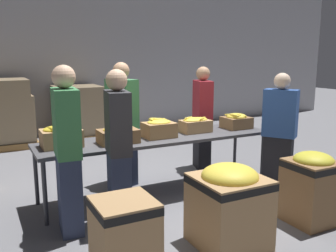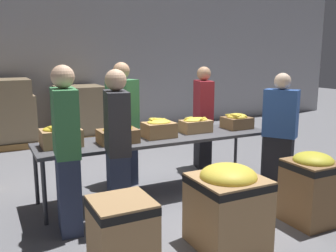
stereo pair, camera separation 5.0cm
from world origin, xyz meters
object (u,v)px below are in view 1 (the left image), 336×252
(volunteer_1, at_px, (122,125))
(pallet_stack_0, at_px, (11,122))
(banana_box_1, at_px, (118,135))
(banana_box_2, at_px, (159,128))
(volunteer_3, at_px, (279,134))
(pallet_stack_1, at_px, (78,113))
(volunteer_2, at_px, (202,119))
(donation_bin_1, at_px, (229,203))
(donation_bin_0, at_px, (125,234))
(pallet_stack_2, at_px, (5,114))
(banana_box_0, at_px, (61,136))
(banana_box_4, at_px, (236,121))
(volunteer_4, at_px, (118,149))
(banana_box_3, at_px, (195,125))
(donation_bin_2, at_px, (312,185))
(sorting_table, at_px, (158,140))
(volunteer_0, at_px, (68,152))

(volunteer_1, xyz_separation_m, pallet_stack_0, (-1.23, 3.16, -0.36))
(pallet_stack_0, bearing_deg, banana_box_1, -76.17)
(banana_box_2, xyz_separation_m, volunteer_3, (1.48, -0.66, -0.10))
(volunteer_1, bearing_deg, pallet_stack_1, 157.38)
(banana_box_2, distance_m, pallet_stack_1, 3.89)
(volunteer_2, height_order, donation_bin_1, volunteer_2)
(volunteer_2, bearing_deg, donation_bin_0, -28.01)
(pallet_stack_2, bearing_deg, pallet_stack_1, 3.27)
(volunteer_1, height_order, pallet_stack_0, volunteer_1)
(banana_box_0, bearing_deg, pallet_stack_0, 94.22)
(donation_bin_0, bearing_deg, banana_box_4, 33.99)
(banana_box_0, xyz_separation_m, volunteer_2, (2.39, 0.65, -0.08))
(banana_box_4, distance_m, pallet_stack_2, 4.76)
(banana_box_2, relative_size, donation_bin_0, 0.61)
(pallet_stack_2, bearing_deg, volunteer_4, -79.28)
(banana_box_3, bearing_deg, banana_box_4, -2.67)
(volunteer_1, height_order, volunteer_3, volunteer_1)
(donation_bin_2, bearing_deg, banana_box_3, 107.67)
(sorting_table, height_order, banana_box_2, banana_box_2)
(volunteer_0, distance_m, donation_bin_1, 1.71)
(sorting_table, relative_size, banana_box_0, 6.86)
(banana_box_1, xyz_separation_m, banana_box_2, (0.59, 0.06, 0.02))
(banana_box_3, height_order, pallet_stack_0, pallet_stack_0)
(sorting_table, relative_size, volunteer_4, 1.86)
(banana_box_4, bearing_deg, volunteer_0, -166.93)
(donation_bin_2, bearing_deg, banana_box_2, 125.49)
(banana_box_3, distance_m, volunteer_3, 1.14)
(volunteer_4, bearing_deg, volunteer_2, -44.27)
(volunteer_0, distance_m, pallet_stack_1, 4.62)
(donation_bin_2, distance_m, pallet_stack_1, 5.59)
(volunteer_2, bearing_deg, volunteer_3, 30.16)
(banana_box_2, bearing_deg, volunteer_0, -156.55)
(volunteer_1, xyz_separation_m, pallet_stack_1, (0.17, 3.28, -0.30))
(donation_bin_2, relative_size, pallet_stack_0, 0.77)
(banana_box_1, relative_size, volunteer_2, 0.29)
(donation_bin_0, bearing_deg, pallet_stack_1, 79.95)
(volunteer_3, xyz_separation_m, pallet_stack_0, (-3.01, 4.40, -0.29))
(banana_box_4, height_order, donation_bin_2, banana_box_4)
(donation_bin_0, relative_size, pallet_stack_0, 0.64)
(donation_bin_0, bearing_deg, banana_box_0, 95.76)
(banana_box_4, distance_m, pallet_stack_1, 4.11)
(banana_box_3, relative_size, volunteer_4, 0.24)
(sorting_table, bearing_deg, donation_bin_2, -54.66)
(banana_box_1, relative_size, donation_bin_0, 0.72)
(banana_box_4, height_order, donation_bin_1, banana_box_4)
(banana_box_1, relative_size, pallet_stack_0, 0.46)
(banana_box_1, xyz_separation_m, banana_box_4, (1.88, 0.09, 0.01))
(banana_box_1, height_order, volunteer_0, volunteer_0)
(banana_box_4, bearing_deg, banana_box_0, 179.12)
(volunteer_4, distance_m, pallet_stack_2, 4.50)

